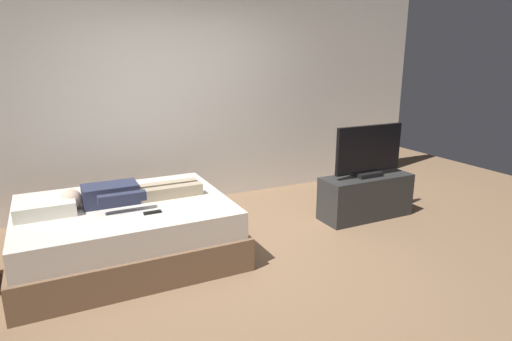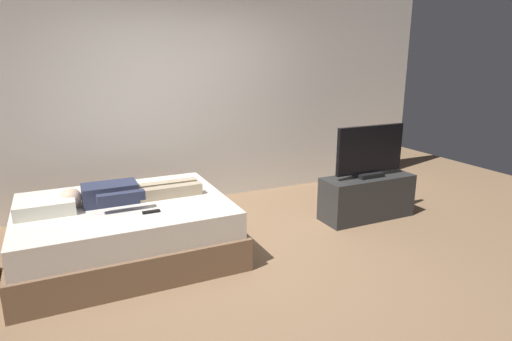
% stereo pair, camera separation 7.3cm
% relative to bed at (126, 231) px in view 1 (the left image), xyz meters
% --- Properties ---
extents(ground_plane, '(10.00, 10.00, 0.00)m').
position_rel_bed_xyz_m(ground_plane, '(0.97, -0.60, -0.26)').
color(ground_plane, '#8C6B4C').
extents(back_wall, '(6.40, 0.10, 2.80)m').
position_rel_bed_xyz_m(back_wall, '(1.37, 1.37, 1.14)').
color(back_wall, silver).
rests_on(back_wall, ground).
extents(bed, '(1.93, 1.53, 0.54)m').
position_rel_bed_xyz_m(bed, '(0.00, 0.00, 0.00)').
color(bed, brown).
rests_on(bed, ground).
extents(pillow, '(0.48, 0.34, 0.12)m').
position_rel_bed_xyz_m(pillow, '(-0.64, -0.00, 0.34)').
color(pillow, silver).
rests_on(pillow, bed).
extents(person, '(1.26, 0.46, 0.18)m').
position_rel_bed_xyz_m(person, '(0.03, 0.03, 0.36)').
color(person, '#2D334C').
rests_on(person, bed).
extents(remote, '(0.15, 0.04, 0.02)m').
position_rel_bed_xyz_m(remote, '(0.18, -0.37, 0.29)').
color(remote, black).
rests_on(remote, bed).
extents(tv_stand, '(1.10, 0.40, 0.50)m').
position_rel_bed_xyz_m(tv_stand, '(2.71, -0.15, -0.01)').
color(tv_stand, '#2D2D2D').
rests_on(tv_stand, ground).
extents(tv, '(0.88, 0.20, 0.59)m').
position_rel_bed_xyz_m(tv, '(2.71, -0.15, 0.52)').
color(tv, black).
rests_on(tv, tv_stand).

